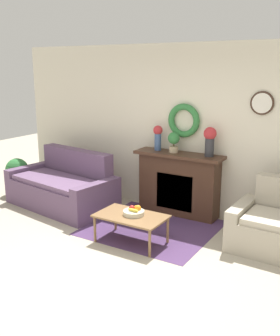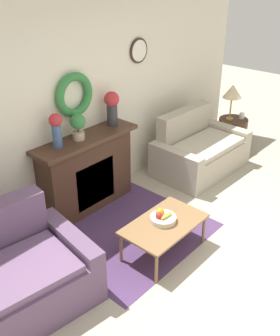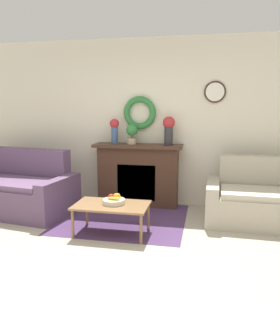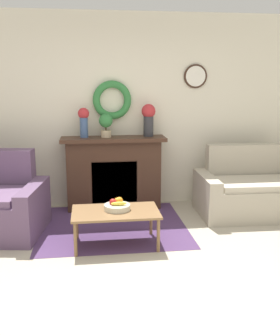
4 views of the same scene
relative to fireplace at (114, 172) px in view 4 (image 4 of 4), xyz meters
name	(u,v)px [view 4 (image 4 of 4)]	position (x,y,z in m)	size (l,w,h in m)	color
ground_plane	(143,284)	(0.11, -2.22, -0.51)	(16.00, 16.00, 0.00)	#ADA38E
floor_rug	(113,226)	(-0.07, -0.74, -0.51)	(1.80, 1.67, 0.01)	#4C335B
wall_back	(120,111)	(0.11, 0.21, 0.84)	(6.80, 0.16, 2.70)	beige
fireplace	(114,172)	(0.00, 0.00, 0.00)	(1.44, 0.41, 1.02)	#42281C
loveseat_right	(252,191)	(1.85, -0.49, -0.21)	(1.48, 0.94, 0.91)	#B2A893
coffee_table	(116,214)	(-0.07, -1.32, -0.16)	(0.94, 0.57, 0.39)	olive
fruit_bowl	(117,206)	(-0.05, -1.28, -0.08)	(0.29, 0.29, 0.12)	beige
vase_on_mantel_left	(84,120)	(-0.40, 0.01, 0.74)	(0.15, 0.15, 0.40)	#3D5684
vase_on_mantel_right	(148,118)	(0.49, 0.01, 0.76)	(0.19, 0.19, 0.45)	#2D2D33
potted_plant_on_mantel	(106,124)	(-0.10, -0.01, 0.69)	(0.19, 0.19, 0.32)	tan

